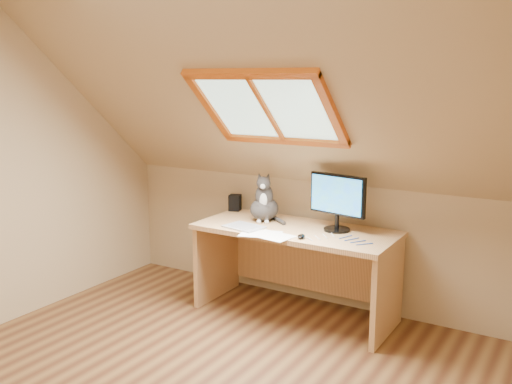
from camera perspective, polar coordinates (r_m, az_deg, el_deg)
The scene contains 9 objects.
room_shell at distance 3.04m, azimuth -9.65°, elevation 3.76°, with size 3.52×3.52×2.41m.
desk at distance 4.48m, azimuth 4.36°, elevation -6.11°, with size 1.54×0.67×0.70m.
monitor at distance 4.26m, azimuth 8.13°, elevation -0.65°, with size 0.46×0.20×0.43m.
cat at distance 4.54m, azimuth 0.83°, elevation -1.13°, with size 0.30×0.32×0.40m.
desk_speaker at distance 4.91m, azimuth -2.12°, elevation -1.07°, with size 0.09×0.09×0.14m, color black.
graphics_tablet at distance 4.36m, azimuth -1.21°, elevation -3.51°, with size 0.29×0.21×0.01m, color #B2B2B7.
mouse at distance 4.08m, azimuth 4.55°, elevation -4.45°, with size 0.05×0.09×0.03m, color black.
papers at distance 4.20m, azimuth 0.89°, elevation -4.15°, with size 0.33×0.27×0.00m.
cables at distance 4.09m, azimuth 8.53°, elevation -4.68°, with size 0.51×0.26×0.01m.
Camera 1 is at (1.97, -2.38, 1.82)m, focal length 40.00 mm.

